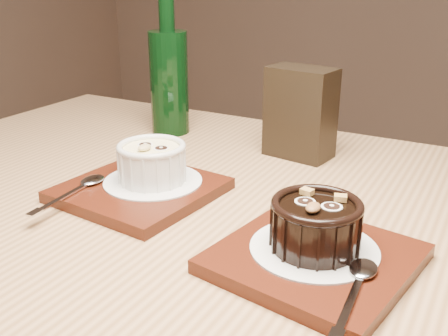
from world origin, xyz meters
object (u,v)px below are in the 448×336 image
at_px(condiment_stand, 300,113).
at_px(tray_left, 140,190).
at_px(ramekin_dark, 316,222).
at_px(green_bottle, 169,79).
at_px(table, 231,280).
at_px(ramekin_white, 152,161).
at_px(tray_right, 315,259).

bearing_deg(condiment_stand, tray_left, -117.26).
distance_m(ramekin_dark, condiment_stand, 0.32).
bearing_deg(green_bottle, tray_left, -64.10).
bearing_deg(table, green_bottle, 135.77).
relative_size(table, tray_left, 6.69).
relative_size(ramekin_white, tray_right, 0.50).
height_order(table, ramekin_white, ramekin_white).
relative_size(ramekin_white, ramekin_dark, 0.99).
bearing_deg(green_bottle, ramekin_dark, -38.62).
bearing_deg(table, tray_right, -24.95).
distance_m(ramekin_dark, green_bottle, 0.49).
xyz_separation_m(tray_left, tray_right, (0.26, -0.05, 0.00)).
height_order(condiment_stand, green_bottle, green_bottle).
bearing_deg(condiment_stand, ramekin_dark, -66.10).
distance_m(tray_right, ramekin_dark, 0.04).
bearing_deg(ramekin_white, table, -2.01).
relative_size(tray_right, ramekin_dark, 1.98).
relative_size(table, tray_right, 6.69).
bearing_deg(condiment_stand, tray_right, -66.00).
height_order(tray_left, ramekin_white, ramekin_white).
bearing_deg(ramekin_white, green_bottle, 123.01).
distance_m(ramekin_white, tray_right, 0.26).
bearing_deg(table, condiment_stand, 91.71).
bearing_deg(table, tray_left, -178.23).
relative_size(tray_right, green_bottle, 0.72).
distance_m(table, tray_left, 0.17).
bearing_deg(tray_right, ramekin_white, 164.09).
height_order(table, tray_right, tray_right).
bearing_deg(condiment_stand, ramekin_white, -117.15).
bearing_deg(green_bottle, table, -44.23).
relative_size(tray_left, ramekin_dark, 1.98).
relative_size(tray_left, green_bottle, 0.72).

